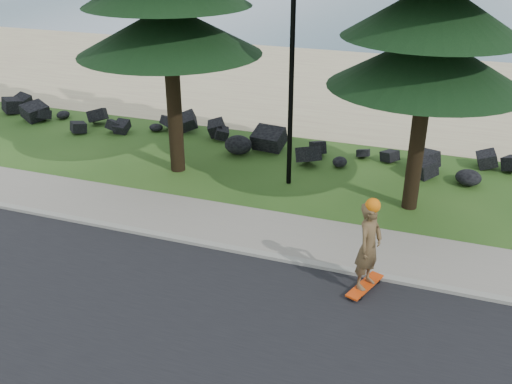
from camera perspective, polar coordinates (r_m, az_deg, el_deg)
ground at (r=14.06m, az=-0.46°, el=-4.22°), size 160.00×160.00×0.00m
road at (r=10.71m, az=-9.02°, el=-15.50°), size 160.00×7.00×0.02m
kerb at (r=13.31m, az=-1.79°, el=-5.85°), size 160.00×0.20×0.10m
sidewalk at (r=14.20m, az=-0.19°, el=-3.70°), size 160.00×2.00×0.08m
beach_sand at (r=27.20m, az=10.20°, el=10.35°), size 160.00×15.00×0.01m
seawall_boulders at (r=18.90m, az=5.36°, el=3.79°), size 60.00×2.40×1.10m
lamp_post at (r=15.50m, az=3.67°, el=14.94°), size 0.25×0.14×8.14m
skateboarder at (r=11.72m, az=11.22°, el=-5.34°), size 0.66×1.16×2.11m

